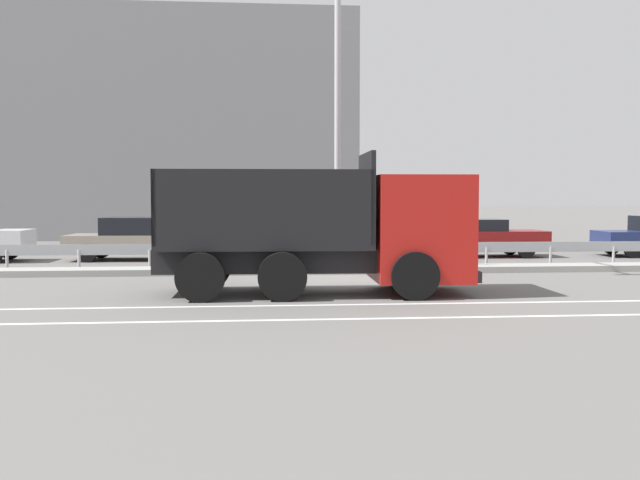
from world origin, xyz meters
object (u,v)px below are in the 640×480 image
(parked_car_3, at_px, (313,236))
(parked_car_2, at_px, (136,239))
(dump_truck, at_px, (357,236))
(median_road_sign, at_px, (430,224))
(parked_car_4, at_px, (478,237))
(street_lamp_1, at_px, (339,75))

(parked_car_3, bearing_deg, parked_car_2, 93.22)
(dump_truck, xyz_separation_m, median_road_sign, (2.82, 4.66, 0.08))
(parked_car_4, bearing_deg, street_lamp_1, -47.08)
(median_road_sign, xyz_separation_m, parked_car_2, (-9.18, 4.96, -0.65))
(parked_car_3, distance_m, parked_car_4, 6.08)
(dump_truck, bearing_deg, parked_car_2, -145.06)
(dump_truck, xyz_separation_m, street_lamp_1, (0.12, 4.58, 4.33))
(median_road_sign, relative_size, parked_car_3, 0.59)
(street_lamp_1, height_order, parked_car_2, street_lamp_1)
(parked_car_2, relative_size, parked_car_4, 1.01)
(parked_car_4, bearing_deg, median_road_sign, -30.06)
(parked_car_3, bearing_deg, median_road_sign, -144.49)
(dump_truck, relative_size, parked_car_4, 1.49)
(street_lamp_1, distance_m, parked_car_2, 9.56)
(dump_truck, bearing_deg, street_lamp_1, 179.95)
(dump_truck, height_order, street_lamp_1, street_lamp_1)
(dump_truck, height_order, parked_car_2, dump_truck)
(dump_truck, relative_size, parked_car_2, 1.48)
(street_lamp_1, bearing_deg, median_road_sign, 1.57)
(median_road_sign, distance_m, parked_car_2, 10.46)
(median_road_sign, relative_size, parked_car_4, 0.55)
(street_lamp_1, xyz_separation_m, parked_car_3, (-0.31, 4.96, -4.85))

